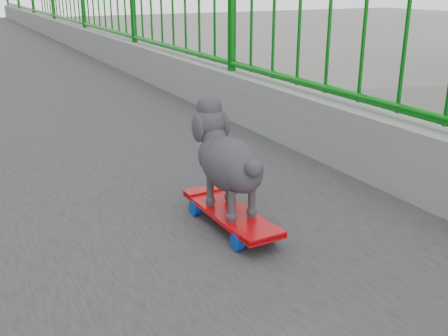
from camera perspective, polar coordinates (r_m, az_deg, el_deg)
name	(u,v)px	position (r m, az deg, el deg)	size (l,w,h in m)	color
railing	(14,104)	(3.20, -21.89, 6.44)	(3.00, 24.00, 1.42)	gray
skateboard	(230,215)	(1.94, 0.69, -5.13)	(0.17, 0.51, 0.07)	red
poodle	(227,158)	(1.88, 0.37, 1.06)	(0.19, 0.45, 0.37)	#2E2B31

